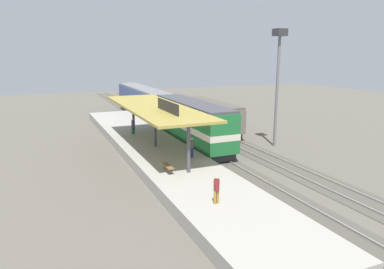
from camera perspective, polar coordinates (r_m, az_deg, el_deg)
name	(u,v)px	position (r m, az deg, el deg)	size (l,w,h in m)	color
ground_plane	(218,149)	(36.52, 4.17, -2.22)	(120.00, 120.00, 0.00)	#5B564C
track_near	(200,150)	(35.66, 1.31, -2.51)	(3.20, 110.00, 0.16)	#4E4941
track_far	(241,146)	(37.74, 7.68, -1.76)	(3.20, 110.00, 0.16)	#4E4941
platform	(156,151)	(33.96, -5.77, -2.63)	(6.00, 44.00, 0.90)	#9E998E
station_canopy	(155,108)	(33.02, -5.88, 4.17)	(5.20, 18.00, 4.70)	#47474C
platform_bench	(167,166)	(26.61, -3.89, -4.99)	(0.44, 1.70, 0.50)	#333338
locomotive	(192,123)	(36.94, 0.00, 1.83)	(2.93, 14.43, 4.44)	#28282D
passenger_carriage_single	(144,102)	(53.75, -7.63, 5.09)	(2.90, 20.00, 4.24)	#28282D
freight_car	(210,116)	(43.64, 2.81, 2.94)	(2.80, 12.00, 3.54)	#28282D
light_mast	(278,63)	(37.22, 13.46, 10.85)	(1.10, 1.10, 11.70)	slate
person_waiting	(216,188)	(21.05, 3.88, -8.42)	(0.34, 0.34, 1.71)	olive
person_walking	(133,125)	(39.11, -9.29, 1.44)	(0.34, 0.34, 1.71)	#23603D
person_boarding	(192,146)	(29.94, -0.08, -1.90)	(0.34, 0.34, 1.71)	navy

